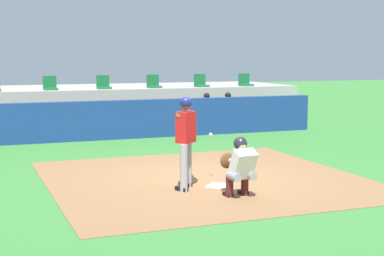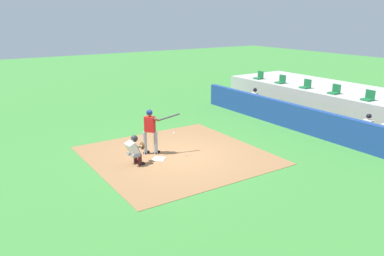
# 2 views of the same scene
# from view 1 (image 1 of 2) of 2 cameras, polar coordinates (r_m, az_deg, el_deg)

# --- Properties ---
(ground_plane) EXTENTS (80.00, 80.00, 0.00)m
(ground_plane) POSITION_cam_1_polar(r_m,az_deg,el_deg) (12.48, 1.16, -4.93)
(ground_plane) COLOR #387A33
(dirt_infield) EXTENTS (6.40, 6.40, 0.01)m
(dirt_infield) POSITION_cam_1_polar(r_m,az_deg,el_deg) (12.48, 1.16, -4.90)
(dirt_infield) COLOR olive
(dirt_infield) RESTS_ON ground
(home_plate) EXTENTS (0.62, 0.62, 0.02)m
(home_plate) POSITION_cam_1_polar(r_m,az_deg,el_deg) (11.76, 2.65, -5.56)
(home_plate) COLOR white
(home_plate) RESTS_ON dirt_infield
(batter_at_plate) EXTENTS (0.67, 1.38, 1.80)m
(batter_at_plate) POSITION_cam_1_polar(r_m,az_deg,el_deg) (11.36, -0.59, -0.81)
(batter_at_plate) COLOR #99999E
(batter_at_plate) RESTS_ON ground
(catcher_crouched) EXTENTS (0.50, 1.96, 1.13)m
(catcher_crouched) POSITION_cam_1_polar(r_m,az_deg,el_deg) (10.78, 4.60, -3.55)
(catcher_crouched) COLOR gray
(catcher_crouched) RESTS_ON ground
(dugout_wall) EXTENTS (13.00, 0.30, 1.20)m
(dugout_wall) POSITION_cam_1_polar(r_m,az_deg,el_deg) (18.50, -6.49, 0.82)
(dugout_wall) COLOR navy
(dugout_wall) RESTS_ON ground
(dugout_bench) EXTENTS (11.80, 0.44, 0.45)m
(dugout_bench) POSITION_cam_1_polar(r_m,az_deg,el_deg) (19.50, -7.22, 0.02)
(dugout_bench) COLOR olive
(dugout_bench) RESTS_ON ground
(dugout_player_1) EXTENTS (0.49, 0.70, 1.30)m
(dugout_player_1) POSITION_cam_1_polar(r_m,az_deg,el_deg) (20.29, 1.55, 1.62)
(dugout_player_1) COLOR #939399
(dugout_player_1) RESTS_ON ground
(dugout_player_2) EXTENTS (0.49, 0.70, 1.30)m
(dugout_player_2) POSITION_cam_1_polar(r_m,az_deg,el_deg) (20.62, 3.61, 1.69)
(dugout_player_2) COLOR #939399
(dugout_player_2) RESTS_ON ground
(stands_platform) EXTENTS (15.00, 4.40, 1.40)m
(stands_platform) POSITION_cam_1_polar(r_m,az_deg,el_deg) (22.75, -9.31, 2.18)
(stands_platform) COLOR #9E9E99
(stands_platform) RESTS_ON ground
(stadium_seat_2) EXTENTS (0.46, 0.46, 0.48)m
(stadium_seat_2) POSITION_cam_1_polar(r_m,az_deg,el_deg) (20.89, -13.49, 3.95)
(stadium_seat_2) COLOR #196033
(stadium_seat_2) RESTS_ON stands_platform
(stadium_seat_3) EXTENTS (0.46, 0.46, 0.48)m
(stadium_seat_3) POSITION_cam_1_polar(r_m,az_deg,el_deg) (21.21, -8.51, 4.11)
(stadium_seat_3) COLOR #196033
(stadium_seat_3) RESTS_ON stands_platform
(stadium_seat_4) EXTENTS (0.46, 0.46, 0.48)m
(stadium_seat_4) POSITION_cam_1_polar(r_m,az_deg,el_deg) (21.69, -3.70, 4.24)
(stadium_seat_4) COLOR #196033
(stadium_seat_4) RESTS_ON stands_platform
(stadium_seat_5) EXTENTS (0.46, 0.46, 0.48)m
(stadium_seat_5) POSITION_cam_1_polar(r_m,az_deg,el_deg) (22.32, 0.86, 4.33)
(stadium_seat_5) COLOR #196033
(stadium_seat_5) RESTS_ON stands_platform
(stadium_seat_6) EXTENTS (0.46, 0.46, 0.48)m
(stadium_seat_6) POSITION_cam_1_polar(r_m,az_deg,el_deg) (23.08, 5.15, 4.39)
(stadium_seat_6) COLOR #196033
(stadium_seat_6) RESTS_ON stands_platform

